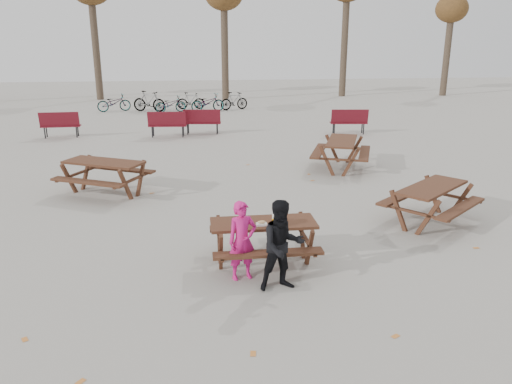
{
  "coord_description": "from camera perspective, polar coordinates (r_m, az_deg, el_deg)",
  "views": [
    {
      "loc": [
        -1.13,
        -7.91,
        3.78
      ],
      "look_at": [
        0.0,
        1.0,
        1.0
      ],
      "focal_mm": 35.0,
      "sensor_mm": 36.0,
      "label": 1
    }
  ],
  "objects": [
    {
      "name": "ground",
      "position": [
        8.84,
        0.82,
        -8.12
      ],
      "size": [
        80.0,
        80.0,
        0.0
      ],
      "primitive_type": "plane",
      "color": "gray",
      "rests_on": "ground"
    },
    {
      "name": "main_picnic_table",
      "position": [
        8.6,
        0.84,
        -4.59
      ],
      "size": [
        1.8,
        1.45,
        0.78
      ],
      "color": "#341B13",
      "rests_on": "ground"
    },
    {
      "name": "food_tray",
      "position": [
        8.37,
        0.65,
        -3.72
      ],
      "size": [
        0.18,
        0.11,
        0.03
      ],
      "primitive_type": "cube",
      "color": "silver",
      "rests_on": "main_picnic_table"
    },
    {
      "name": "bread_roll",
      "position": [
        8.35,
        0.65,
        -3.44
      ],
      "size": [
        0.14,
        0.06,
        0.05
      ],
      "primitive_type": "ellipsoid",
      "color": "tan",
      "rests_on": "food_tray"
    },
    {
      "name": "soda_bottle",
      "position": [
        8.46,
        2.05,
        -3.1
      ],
      "size": [
        0.07,
        0.07,
        0.17
      ],
      "color": "silver",
      "rests_on": "main_picnic_table"
    },
    {
      "name": "child",
      "position": [
        8.06,
        -1.58,
        -5.59
      ],
      "size": [
        0.54,
        0.42,
        1.32
      ],
      "primitive_type": "imported",
      "rotation": [
        0.0,
        0.0,
        0.25
      ],
      "color": "#D11A75",
      "rests_on": "ground"
    },
    {
      "name": "adult",
      "position": [
        7.7,
        3.03,
        -6.15
      ],
      "size": [
        0.78,
        0.65,
        1.46
      ],
      "primitive_type": "imported",
      "rotation": [
        0.0,
        0.0,
        0.15
      ],
      "color": "black",
      "rests_on": "ground"
    },
    {
      "name": "picnic_table_east",
      "position": [
        11.17,
        19.32,
        -1.36
      ],
      "size": [
        2.44,
        2.39,
        0.82
      ],
      "primitive_type": null,
      "rotation": [
        0.0,
        0.0,
        0.68
      ],
      "color": "#341B13",
      "rests_on": "ground"
    },
    {
      "name": "picnic_table_north",
      "position": [
        13.06,
        -16.88,
        1.56
      ],
      "size": [
        2.5,
        2.33,
        0.85
      ],
      "primitive_type": null,
      "rotation": [
        0.0,
        0.0,
        -0.47
      ],
      "color": "#341B13",
      "rests_on": "ground"
    },
    {
      "name": "picnic_table_far",
      "position": [
        15.21,
        9.71,
        4.26
      ],
      "size": [
        2.27,
        2.5,
        0.88
      ],
      "primitive_type": null,
      "rotation": [
        0.0,
        0.0,
        1.21
      ],
      "color": "#341B13",
      "rests_on": "ground"
    },
    {
      "name": "park_bench_row",
      "position": [
        20.44,
        -6.84,
        7.87
      ],
      "size": [
        13.13,
        1.37,
        1.03
      ],
      "color": "maroon",
      "rests_on": "ground"
    },
    {
      "name": "bicycle_row",
      "position": [
        27.6,
        -9.29,
        10.1
      ],
      "size": [
        8.22,
        1.94,
        1.1
      ],
      "color": "black",
      "rests_on": "ground"
    },
    {
      "name": "fallen_leaves",
      "position": [
        11.19,
        1.58,
        -2.53
      ],
      "size": [
        11.0,
        11.0,
        0.01
      ],
      "primitive_type": null,
      "color": "orange",
      "rests_on": "ground"
    }
  ]
}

